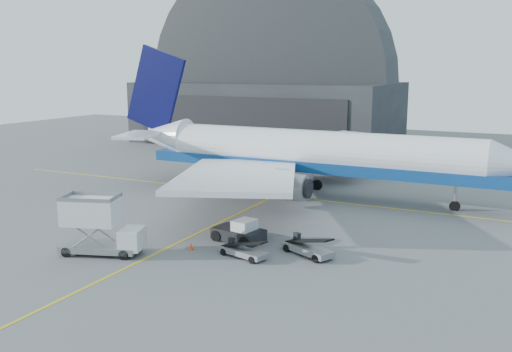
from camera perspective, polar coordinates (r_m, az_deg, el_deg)
The scene contains 9 objects.
ground at distance 51.41m, azimuth -7.36°, elevation -6.44°, with size 200.00×200.00×0.00m, color #565659.
taxi_lines at distance 61.91m, azimuth -0.84°, elevation -3.33°, with size 80.00×42.12×0.02m.
hangar at distance 116.76m, azimuth 1.34°, elevation 8.15°, with size 50.00×28.30×28.00m.
airliner at distance 68.28m, azimuth 4.68°, elevation 2.33°, with size 51.81×50.24×18.18m.
catering_truck at distance 48.61m, azimuth -15.46°, elevation -4.88°, with size 7.22×4.52×4.66m.
pushback_tug at distance 50.68m, azimuth -1.64°, elevation -5.68°, with size 4.85×3.30×2.08m.
belt_loader_a at distance 46.70m, azimuth -1.34°, elevation -7.47°, with size 4.61×2.42×1.72m.
belt_loader_b at distance 47.33m, azimuth 5.14°, elevation -7.18°, with size 5.01×3.46×1.92m.
traffic_cone at distance 48.83m, azimuth -6.50°, elevation -7.03°, with size 0.40×0.40×0.57m.
Camera 1 is at (27.54, -40.63, 15.31)m, focal length 40.00 mm.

